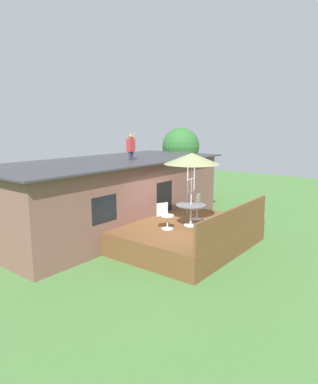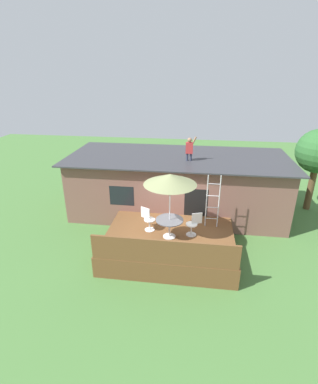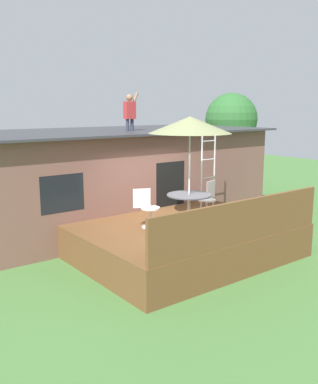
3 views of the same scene
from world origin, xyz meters
name	(u,v)px [view 1 (image 1 of 3)]	position (x,y,z in m)	size (l,w,h in m)	color
ground_plane	(184,246)	(0.00, 0.00, 0.00)	(40.00, 40.00, 0.00)	#477538
house	(112,195)	(0.00, 3.60, 1.44)	(10.50, 4.50, 2.87)	brown
deck	(184,235)	(0.00, 0.00, 0.40)	(4.94, 3.98, 0.80)	brown
deck_railing	(235,221)	(0.00, -1.94, 1.25)	(4.84, 0.08, 0.90)	brown
patio_table	(191,209)	(0.01, -0.27, 1.39)	(1.04, 1.04, 0.74)	silver
patio_umbrella	(192,159)	(0.01, -0.27, 3.15)	(1.90, 1.90, 2.54)	silver
step_ladder	(191,185)	(1.60, 0.77, 1.90)	(0.52, 0.04, 2.20)	silver
person_figure	(131,145)	(0.55, 2.99, 3.48)	(0.47, 0.20, 1.11)	#33384C
patio_chair_left	(165,216)	(-0.88, 0.17, 1.26)	(0.59, 0.44, 0.92)	silver
patio_chair_right	(197,207)	(0.90, 0.01, 1.26)	(0.61, 0.44, 0.92)	silver
backyard_tree	(181,147)	(6.69, 4.73, 3.02)	(2.13, 2.13, 4.13)	brown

